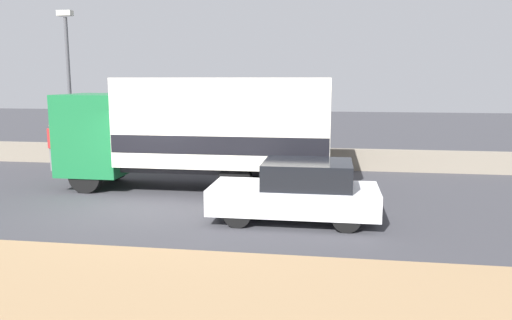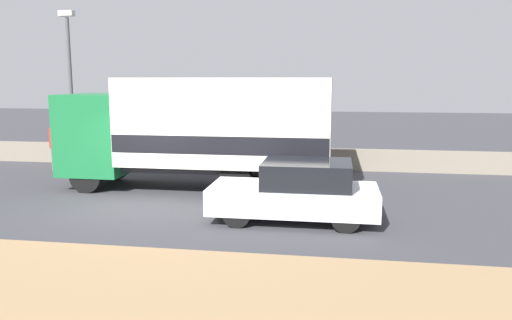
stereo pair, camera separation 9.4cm
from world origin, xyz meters
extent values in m
plane|color=#38383D|center=(0.00, 0.00, 0.00)|extent=(80.00, 80.00, 0.00)
cube|color=gray|center=(0.00, 6.05, 0.39)|extent=(60.00, 0.35, 0.79)
cylinder|color=#4C4C51|center=(-4.99, 5.39, 2.83)|extent=(0.14, 0.14, 5.65)
cube|color=beige|center=(-4.99, 5.39, 5.80)|extent=(0.56, 0.28, 0.20)
cube|color=#196B38|center=(-2.22, 2.00, 1.68)|extent=(1.94, 2.29, 2.46)
cube|color=black|center=(-3.16, 2.00, 2.17)|extent=(0.06, 1.95, 1.08)
cube|color=#2D2D33|center=(1.87, 2.00, 0.72)|extent=(6.23, 1.37, 0.25)
cube|color=silver|center=(1.87, 2.00, 2.12)|extent=(6.23, 2.49, 2.56)
cube|color=black|center=(1.87, 2.00, 1.54)|extent=(6.20, 2.51, 0.51)
cylinder|color=black|center=(-2.22, 1.02, 0.49)|extent=(0.99, 0.28, 0.99)
cylinder|color=black|center=(-2.22, 2.97, 0.49)|extent=(0.99, 0.28, 0.99)
cylinder|color=black|center=(3.58, 1.02, 0.49)|extent=(0.99, 0.28, 0.99)
cylinder|color=black|center=(3.58, 2.97, 0.49)|extent=(0.99, 0.28, 0.99)
cylinder|color=black|center=(2.34, 1.02, 0.49)|extent=(0.99, 0.28, 0.99)
cylinder|color=black|center=(2.34, 2.97, 0.49)|extent=(0.99, 0.28, 0.99)
cube|color=silver|center=(4.16, -1.01, 0.55)|extent=(3.97, 1.74, 0.60)
cube|color=black|center=(4.48, -1.01, 1.15)|extent=(2.07, 1.60, 0.60)
cylinder|color=black|center=(2.93, -1.76, 0.33)|extent=(0.65, 0.20, 0.65)
cylinder|color=black|center=(2.93, -0.27, 0.33)|extent=(0.65, 0.20, 0.65)
cylinder|color=black|center=(5.39, -1.76, 0.33)|extent=(0.65, 0.20, 0.65)
cylinder|color=black|center=(5.39, -0.27, 0.33)|extent=(0.65, 0.20, 0.65)
cylinder|color=slate|center=(-5.15, 4.29, 0.43)|extent=(0.30, 0.30, 0.85)
cylinder|color=#B22626|center=(-5.15, 4.29, 1.21)|extent=(0.39, 0.39, 0.71)
sphere|color=tan|center=(-5.15, 4.29, 1.68)|extent=(0.23, 0.23, 0.23)
camera|label=1|loc=(5.02, -12.63, 3.37)|focal=35.00mm
camera|label=2|loc=(5.12, -12.62, 3.37)|focal=35.00mm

